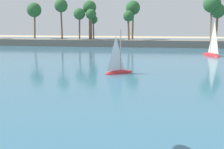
% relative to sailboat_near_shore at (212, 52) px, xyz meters
% --- Properties ---
extents(sea, '(220.00, 108.87, 0.06)m').
position_rel_sailboat_near_shore_xyz_m(sea, '(-14.30, 5.37, -0.77)').
color(sea, '#386B84').
rests_on(sea, ground).
extents(palm_headland, '(108.50, 6.30, 12.91)m').
position_rel_sailboat_near_shore_xyz_m(palm_headland, '(-12.81, 19.84, 3.29)').
color(palm_headland, slate).
rests_on(palm_headland, ground).
extents(sailboat_near_shore, '(3.67, 5.91, 8.23)m').
position_rel_sailboat_near_shore_xyz_m(sailboat_near_shore, '(0.00, 0.00, 0.00)').
color(sailboat_near_shore, red).
rests_on(sailboat_near_shore, sea).
extents(sailboat_mid_bay, '(4.02, 3.60, 6.04)m').
position_rel_sailboat_near_shore_xyz_m(sailboat_mid_bay, '(-15.35, -22.01, -0.20)').
color(sailboat_mid_bay, red).
rests_on(sailboat_mid_bay, sea).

